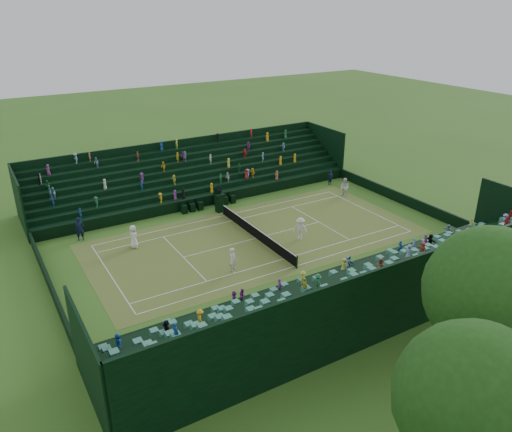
% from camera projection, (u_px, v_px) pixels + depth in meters
% --- Properties ---
extents(ground, '(160.00, 160.00, 0.00)m').
position_uv_depth(ground, '(256.00, 238.00, 40.65)').
color(ground, '#396B21').
rests_on(ground, ground).
extents(court_surface, '(12.97, 26.77, 0.01)m').
position_uv_depth(court_surface, '(256.00, 238.00, 40.65)').
color(court_surface, '#457A28').
rests_on(court_surface, ground).
extents(perimeter_wall_north, '(17.17, 0.20, 1.00)m').
position_uv_depth(perimeter_wall_north, '(398.00, 197.00, 47.91)').
color(perimeter_wall_north, black).
rests_on(perimeter_wall_north, ground).
extents(perimeter_wall_south, '(17.17, 0.20, 1.00)m').
position_uv_depth(perimeter_wall_south, '(50.00, 285.00, 33.00)').
color(perimeter_wall_south, black).
rests_on(perimeter_wall_south, ground).
extents(perimeter_wall_east, '(0.20, 31.77, 1.00)m').
position_uv_depth(perimeter_wall_east, '(320.00, 279.00, 33.76)').
color(perimeter_wall_east, black).
rests_on(perimeter_wall_east, ground).
extents(perimeter_wall_west, '(0.20, 31.77, 1.00)m').
position_uv_depth(perimeter_wall_west, '(210.00, 200.00, 47.15)').
color(perimeter_wall_west, black).
rests_on(perimeter_wall_west, ground).
extents(north_grandstand, '(6.60, 32.00, 4.90)m').
position_uv_depth(north_grandstand, '(363.00, 294.00, 30.05)').
color(north_grandstand, black).
rests_on(north_grandstand, ground).
extents(south_grandstand, '(6.60, 32.00, 4.90)m').
position_uv_depth(south_grandstand, '(192.00, 177.00, 50.03)').
color(south_grandstand, black).
rests_on(south_grandstand, ground).
extents(tennis_net, '(11.67, 0.10, 1.06)m').
position_uv_depth(tennis_net, '(256.00, 233.00, 40.45)').
color(tennis_net, black).
rests_on(tennis_net, ground).
extents(umpire_chair, '(0.82, 0.82, 2.58)m').
position_uv_depth(umpire_chair, '(219.00, 200.00, 45.42)').
color(umpire_chair, black).
rests_on(umpire_chair, ground).
extents(courtside_chairs, '(0.51, 5.48, 1.11)m').
position_uv_depth(courtside_chairs, '(209.00, 204.00, 46.55)').
color(courtside_chairs, black).
rests_on(courtside_chairs, ground).
extents(player_near_west, '(1.02, 0.75, 1.89)m').
position_uv_depth(player_near_west, '(133.00, 237.00, 38.79)').
color(player_near_west, white).
rests_on(player_near_west, ground).
extents(player_near_east, '(0.76, 0.54, 1.96)m').
position_uv_depth(player_near_east, '(233.00, 260.00, 35.20)').
color(player_near_east, white).
rests_on(player_near_east, ground).
extents(player_far_west, '(1.00, 0.83, 1.88)m').
position_uv_depth(player_far_west, '(345.00, 187.00, 49.07)').
color(player_far_west, white).
rests_on(player_far_west, ground).
extents(player_far_east, '(1.41, 1.29, 1.90)m').
position_uv_depth(player_far_east, '(300.00, 229.00, 40.16)').
color(player_far_east, white).
rests_on(player_far_east, ground).
extents(line_judge_north, '(0.43, 0.60, 1.57)m').
position_uv_depth(line_judge_north, '(330.00, 178.00, 52.23)').
color(line_judge_north, black).
rests_on(line_judge_north, ground).
extents(line_judge_south, '(0.61, 0.80, 1.98)m').
position_uv_depth(line_judge_south, '(80.00, 229.00, 40.00)').
color(line_judge_south, black).
rests_on(line_judge_south, ground).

